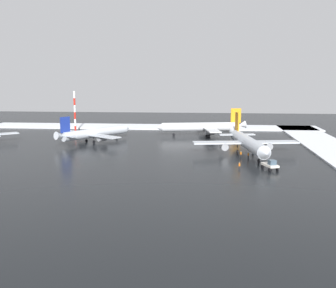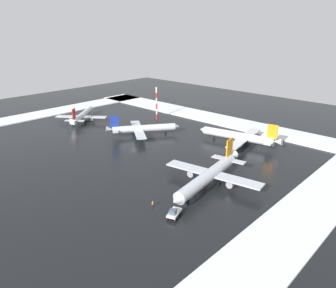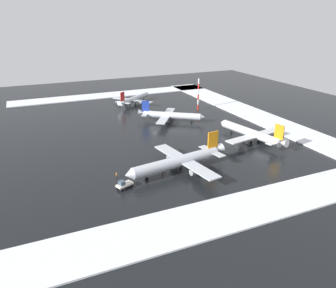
% 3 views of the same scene
% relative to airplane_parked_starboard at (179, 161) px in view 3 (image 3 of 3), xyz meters
% --- Properties ---
extents(ground_plane, '(240.00, 240.00, 0.00)m').
position_rel_airplane_parked_starboard_xyz_m(ground_plane, '(41.62, -8.89, -3.43)').
color(ground_plane, black).
extents(snow_bank_far, '(152.00, 16.00, 0.43)m').
position_rel_airplane_parked_starboard_xyz_m(snow_bank_far, '(41.62, -58.89, -3.22)').
color(snow_bank_far, white).
rests_on(snow_bank_far, ground_plane).
extents(snow_bank_left, '(14.00, 116.00, 0.43)m').
position_rel_airplane_parked_starboard_xyz_m(snow_bank_left, '(-25.38, -8.89, -3.22)').
color(snow_bank_left, white).
rests_on(snow_bank_left, ground_plane).
extents(snow_bank_right, '(14.00, 116.00, 0.43)m').
position_rel_airplane_parked_starboard_xyz_m(snow_bank_right, '(108.62, -8.89, -3.22)').
color(snow_bank_right, white).
rests_on(snow_bank_right, ground_plane).
extents(airplane_parked_starboard, '(29.12, 34.91, 10.38)m').
position_rel_airplane_parked_starboard_xyz_m(airplane_parked_starboard, '(0.00, 0.00, 0.00)').
color(airplane_parked_starboard, silver).
rests_on(airplane_parked_starboard, ground_plane).
extents(airplane_parked_portside, '(21.41, 23.80, 8.46)m').
position_rel_airplane_parked_starboard_xyz_m(airplane_parked_portside, '(83.18, -13.47, -0.64)').
color(airplane_parked_portside, silver).
rests_on(airplane_parked_portside, ground_plane).
extents(airplane_far_rear, '(32.32, 27.01, 9.64)m').
position_rel_airplane_parked_starboard_xyz_m(airplane_far_rear, '(12.32, -35.89, -0.25)').
color(airplane_far_rear, silver).
rests_on(airplane_far_rear, ground_plane).
extents(airplane_distant_tail, '(22.51, 26.13, 8.98)m').
position_rel_airplane_parked_starboard_xyz_m(airplane_distant_tail, '(46.83, -18.12, -0.46)').
color(airplane_distant_tail, silver).
rests_on(airplane_distant_tail, ground_plane).
extents(pushback_tug, '(3.68, 5.08, 2.50)m').
position_rel_airplane_parked_starboard_xyz_m(pushback_tug, '(-3.45, 18.30, -2.15)').
color(pushback_tug, silver).
rests_on(pushback_tug, ground_plane).
extents(ground_crew_near_tug, '(0.36, 0.36, 1.71)m').
position_rel_airplane_parked_starboard_xyz_m(ground_crew_near_tug, '(3.51, 18.43, -2.46)').
color(ground_crew_near_tug, black).
rests_on(ground_crew_near_tug, ground_plane).
extents(ground_crew_by_nose_gear, '(0.36, 0.36, 1.71)m').
position_rel_airplane_parked_starboard_xyz_m(ground_crew_by_nose_gear, '(2.02, 3.99, -2.46)').
color(ground_crew_by_nose_gear, black).
rests_on(ground_crew_by_nose_gear, ground_plane).
extents(ground_crew_mid_apron, '(0.36, 0.36, 1.71)m').
position_rel_airplane_parked_starboard_xyz_m(ground_crew_mid_apron, '(0.25, 5.40, -2.46)').
color(ground_crew_mid_apron, black).
rests_on(ground_crew_mid_apron, ground_plane).
extents(antenna_mast, '(0.70, 0.70, 15.52)m').
position_rel_airplane_parked_starboard_xyz_m(antenna_mast, '(59.74, -39.25, 4.33)').
color(antenna_mast, red).
rests_on(antenna_mast, ground_plane).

